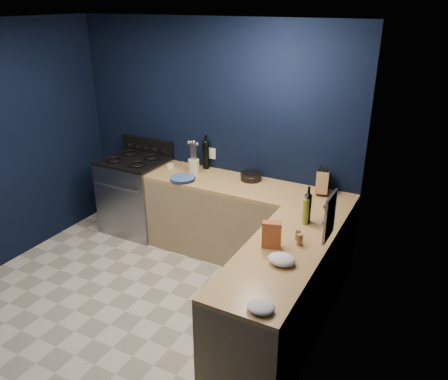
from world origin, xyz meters
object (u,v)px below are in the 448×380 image
Objects in this scene: gas_range at (136,196)px; utensil_crock at (194,166)px; knife_block at (322,183)px; crouton_bag at (272,235)px; plate_stack at (182,179)px.

gas_range is 0.97m from utensil_crock.
gas_range is at bearing 172.62° from knife_block.
utensil_crock reaches higher than gas_range.
utensil_crock is at bearing 172.35° from knife_block.
gas_range is 2.57m from crouton_bag.
knife_block is (1.48, 0.12, 0.03)m from utensil_crock.
plate_stack is 1.53m from knife_block.
knife_block is 1.28m from crouton_bag.
gas_range is 4.06× the size of crouton_bag.
gas_range is at bearing 167.62° from plate_stack.
crouton_bag reaches higher than utensil_crock.
crouton_bag is (1.43, -0.90, 0.10)m from plate_stack.
plate_stack is 1.20× the size of knife_block.
gas_range is at bearing 137.82° from crouton_bag.
utensil_crock is (0.82, 0.08, 0.52)m from gas_range.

